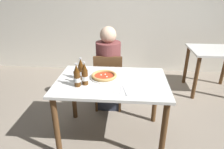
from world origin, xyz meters
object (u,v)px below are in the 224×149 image
Objects in this scene: beer_bottle_left at (81,70)px; beer_bottle_right at (85,75)px; diner_seated at (108,71)px; dining_table_background at (214,59)px; napkin_with_cutlery at (123,91)px; pizza_margherita_near at (104,76)px; chair_behind_table at (108,79)px; beer_bottle_center at (77,77)px; dining_table_main at (112,90)px.

beer_bottle_left is 0.14m from beer_bottle_right.
diner_seated is at bearing 70.36° from beer_bottle_left.
napkin_with_cutlery is (-1.46, -1.52, 0.16)m from dining_table_background.
beer_bottle_right is at bearing -142.97° from dining_table_background.
beer_bottle_right reaches higher than pizza_margherita_near.
beer_bottle_right is 0.42m from napkin_with_cutlery.
napkin_with_cutlery is at bearing 102.99° from chair_behind_table.
beer_bottle_left and beer_bottle_center have the same top height.
beer_bottle_center is (-0.00, -0.17, 0.00)m from beer_bottle_left.
chair_behind_table is 0.70× the size of diner_seated.
beer_bottle_right is at bearing -102.16° from diner_seated.
napkin_with_cutlery reaches higher than dining_table_background.
beer_bottle_left is at bearing -109.64° from diner_seated.
beer_bottle_left reaches higher than dining_table_main.
diner_seated is 3.96× the size of pizza_margherita_near.
beer_bottle_left is at bearing -167.83° from pizza_margherita_near.
dining_table_main is 1.50× the size of dining_table_background.
napkin_with_cutlery reaches higher than dining_table_main.
dining_table_background is (1.69, 0.68, 0.11)m from chair_behind_table.
dining_table_background is (1.59, 1.29, -0.04)m from dining_table_main.
napkin_with_cutlery is (0.46, -0.07, -0.10)m from beer_bottle_center.
pizza_margherita_near is at bearing 44.40° from beer_bottle_right.
dining_table_main is at bearing 24.41° from beer_bottle_center.
beer_bottle_left is 0.17m from beer_bottle_center.
beer_bottle_right reaches higher than napkin_with_cutlery.
dining_table_main is 1.41× the size of chair_behind_table.
pizza_margherita_near is (-1.68, -1.23, 0.18)m from dining_table_background.
diner_seated reaches higher than beer_bottle_center.
napkin_with_cutlery is (0.13, -0.22, 0.12)m from dining_table_main.
beer_bottle_right is 1.28× the size of napkin_with_cutlery.
chair_behind_table is at bearing 99.11° from dining_table_main.
beer_bottle_right reaches higher than dining_table_background.
beer_bottle_left reaches higher than pizza_margherita_near.
beer_bottle_left is (-1.92, -1.28, 0.26)m from dining_table_background.
beer_bottle_center is 0.08m from beer_bottle_right.
chair_behind_table is 0.62m from pizza_margherita_near.
diner_seated reaches higher than dining_table_background.
diner_seated is at bearing 91.15° from pizza_margherita_near.
napkin_with_cutlery is at bearing -133.99° from dining_table_background.
beer_bottle_center is (-0.25, -0.22, 0.08)m from pizza_margherita_near.
beer_bottle_left is at bearing 88.44° from beer_bottle_center.
beer_bottle_center is at bearing -91.56° from beer_bottle_left.
dining_table_background is 2.32m from beer_bottle_left.
chair_behind_table is 0.90m from napkin_with_cutlery.
chair_behind_table is 0.11m from diner_seated.
dining_table_main is at bearing -2.21° from beer_bottle_left.
chair_behind_table reaches higher than napkin_with_cutlery.
beer_bottle_center is at bearing 171.36° from napkin_with_cutlery.
pizza_margherita_near is at bearing -143.85° from dining_table_background.
dining_table_main is at bearing 96.91° from chair_behind_table.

